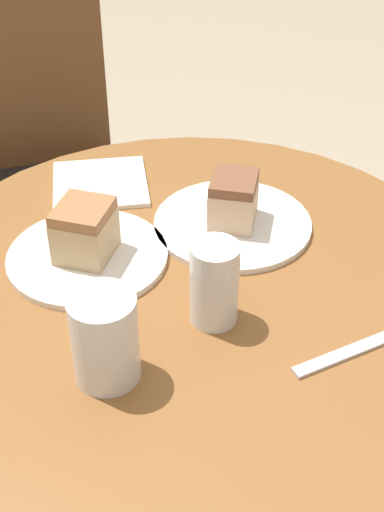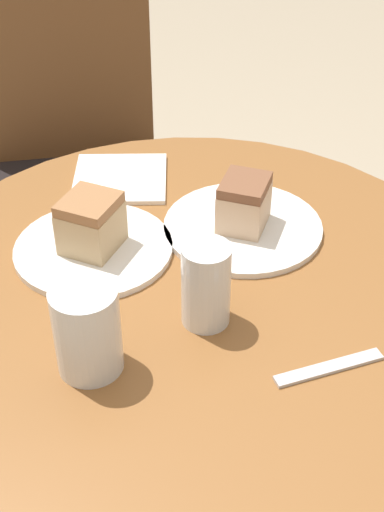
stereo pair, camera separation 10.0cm
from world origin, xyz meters
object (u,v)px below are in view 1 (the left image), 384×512
chair (31,177)px  cake_slice_far (233,200)px  plate_near (88,256)px  plate_far (232,224)px  glass_lemonade (214,288)px  glass_water (105,343)px  cake_slice_near (85,231)px

chair → cake_slice_far: size_ratio=8.62×
chair → plate_near: bearing=-87.2°
chair → cake_slice_far: bearing=-68.9°
chair → plate_far: bearing=-68.9°
plate_near → glass_lemonade: (0.12, -0.19, 0.05)m
glass_lemonade → chair: bearing=94.9°
chair → cake_slice_far: chair is taller
glass_lemonade → plate_near: bearing=121.9°
plate_far → glass_water: (-0.28, -0.23, 0.05)m
plate_near → cake_slice_near: size_ratio=2.13×
plate_near → cake_slice_far: size_ratio=2.26×
glass_water → plate_near: bearing=79.7°
plate_far → cake_slice_far: 0.04m
cake_slice_far → glass_lemonade: (-0.12, -0.18, 0.00)m
plate_far → glass_water: 0.36m
cake_slice_near → plate_near: bearing=135.0°
chair → cake_slice_near: 0.78m
chair → glass_lemonade: bearing=-79.0°
plate_far → cake_slice_near: (-0.23, 0.01, 0.05)m
glass_lemonade → glass_water: bearing=-165.3°
chair → plate_far: 0.79m
cake_slice_far → glass_lemonade: size_ratio=0.89×
plate_near → cake_slice_near: 0.05m
cake_slice_far → glass_lemonade: bearing=-122.4°
plate_far → cake_slice_far: (0.00, 0.00, 0.04)m
plate_near → glass_lemonade: 0.23m
plate_far → cake_slice_far: size_ratio=2.36×
cake_slice_far → glass_water: bearing=-140.9°
plate_far → glass_lemonade: glass_lemonade is taller
chair → plate_far: size_ratio=3.65×
chair → plate_near: size_ratio=3.81×
plate_far → cake_slice_near: 0.24m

